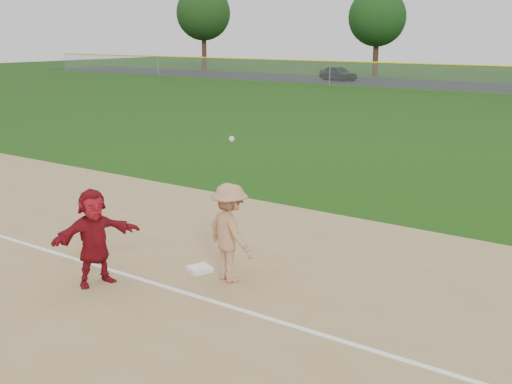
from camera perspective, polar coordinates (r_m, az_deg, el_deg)
The scene contains 8 objects.
ground at distance 11.74m, azimuth -4.32°, elevation -7.61°, with size 160.00×160.00×0.00m, color #18400C.
foul_line at distance 11.18m, azimuth -6.98°, elevation -8.68°, with size 60.00×0.10×0.01m, color white.
first_base at distance 11.99m, azimuth -5.03°, elevation -6.83°, with size 0.38×0.38×0.09m, color white.
base_runner at distance 11.46m, azimuth -14.20°, elevation -3.91°, with size 1.59×0.51×1.71m, color maroon.
car_left at distance 60.96m, azimuth 7.31°, elevation 10.43°, with size 1.58×3.93×1.34m, color black.
first_base_play at distance 11.28m, azimuth -2.33°, elevation -3.63°, with size 1.29×0.99×2.58m.
tree_0 at distance 79.07m, azimuth -4.69°, elevation 15.56°, with size 6.40×6.40×9.81m.
tree_1 at distance 67.88m, azimuth 10.73°, elevation 15.00°, with size 5.80×5.80×8.75m.
Camera 1 is at (7.07, -8.33, 4.31)m, focal length 45.00 mm.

